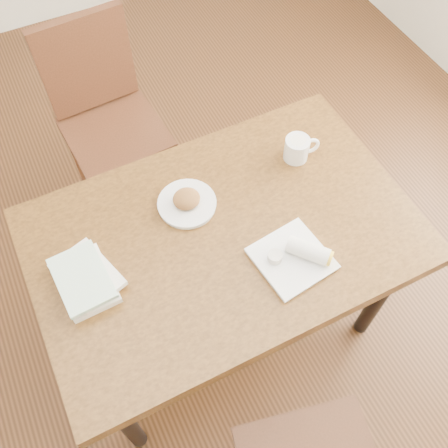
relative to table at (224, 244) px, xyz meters
name	(u,v)px	position (x,y,z in m)	size (l,w,h in m)	color
ground	(224,318)	(0.00, 0.00, -0.67)	(4.00, 5.00, 0.01)	#472814
table	(224,244)	(0.00, 0.00, 0.00)	(1.27, 0.83, 0.75)	brown
chair_far	(105,110)	(-0.14, 0.92, -0.12)	(0.45, 0.45, 0.95)	#4D2616
plate_scone	(187,202)	(-0.07, 0.15, 0.10)	(0.20, 0.20, 0.06)	white
coffee_mug	(298,148)	(0.38, 0.17, 0.13)	(0.13, 0.09, 0.09)	white
plate_burrito	(297,256)	(0.16, -0.20, 0.10)	(0.24, 0.24, 0.07)	white
book_stack	(85,279)	(-0.46, 0.02, 0.11)	(0.20, 0.25, 0.06)	white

